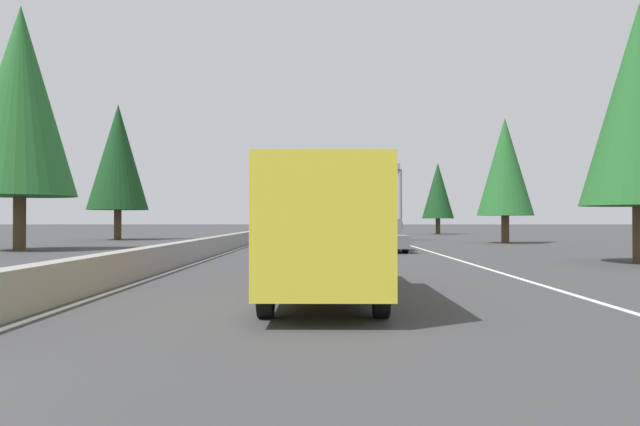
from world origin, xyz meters
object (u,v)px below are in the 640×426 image
object	(u,v)px
box_truck_distant_a	(324,228)
box_truck_mid_center	(304,221)
sedan_mid_right	(301,227)
sedan_far_center	(325,227)
pickup_near_right	(385,235)
bus_far_left	(324,220)
conifer_right_foreground	(640,105)
conifer_right_near	(505,167)
minivan_far_right	(351,226)
conifer_right_mid	(438,191)
sedan_mid_left	(325,231)
conifer_left_foreground	(20,101)
conifer_left_near	(118,157)
sign_gantry_overhead	(330,179)

from	to	relation	value
box_truck_distant_a	box_truck_mid_center	xyz separation A→B (m)	(99.50, 3.96, 0.00)
sedan_mid_right	sedan_far_center	bearing A→B (deg)	-37.28
pickup_near_right	bus_far_left	world-z (taller)	bus_far_left
bus_far_left	box_truck_mid_center	size ratio (longest dim) A/B	1.35
pickup_near_right	conifer_right_foreground	xyz separation A→B (m)	(-9.48, -9.65, 5.69)
box_truck_mid_center	conifer_right_foreground	world-z (taller)	conifer_right_foreground
sedan_far_center	conifer_right_foreground	size ratio (longest dim) A/B	0.40
bus_far_left	box_truck_mid_center	bearing A→B (deg)	5.73
sedan_mid_right	conifer_right_near	size ratio (longest dim) A/B	0.45
bus_far_left	minivan_far_right	bearing A→B (deg)	-78.91
conifer_right_mid	sedan_mid_right	bearing A→B (deg)	55.41
sedan_mid_left	conifer_left_foreground	bearing A→B (deg)	139.86
pickup_near_right	conifer_right_near	world-z (taller)	conifer_right_near
bus_far_left	conifer_right_near	distance (m)	31.99
bus_far_left	sedan_mid_left	distance (m)	17.78
minivan_far_right	conifer_left_near	world-z (taller)	conifer_left_near
sedan_mid_left	box_truck_mid_center	size ratio (longest dim) A/B	0.52
bus_far_left	conifer_left_near	world-z (taller)	conifer_left_near
minivan_far_right	conifer_left_foreground	distance (m)	45.98
sign_gantry_overhead	conifer_right_near	xyz separation A→B (m)	(-5.00, -13.44, 0.59)
minivan_far_right	conifer_left_near	bearing A→B (deg)	134.57
sign_gantry_overhead	sedan_mid_left	distance (m)	7.37
conifer_right_near	sedan_far_center	bearing A→B (deg)	17.13
sign_gantry_overhead	sedan_mid_right	size ratio (longest dim) A/B	2.88
box_truck_mid_center	minivan_far_right	bearing A→B (deg)	-169.14
sedan_mid_left	conifer_right_near	world-z (taller)	conifer_right_near
sedan_mid_left	conifer_left_foreground	size ratio (longest dim) A/B	0.30
box_truck_mid_center	conifer_left_foreground	distance (m)	80.00
sign_gantry_overhead	sedan_far_center	distance (m)	40.17
sign_gantry_overhead	conifer_left_near	bearing A→B (deg)	82.79
sedan_mid_left	conifer_right_near	bearing A→B (deg)	-127.69
minivan_far_right	conifer_right_foreground	distance (m)	51.20
conifer_left_near	conifer_right_near	bearing A→B (deg)	-102.84
pickup_near_right	conifer_right_near	xyz separation A→B (m)	(11.31, -10.42, 4.96)
pickup_near_right	sedan_far_center	xyz separation A→B (m)	(56.21, 3.42, -0.23)
sedan_far_center	box_truck_mid_center	bearing A→B (deg)	10.11
pickup_near_right	conifer_left_foreground	world-z (taller)	conifer_left_foreground
bus_far_left	conifer_left_near	bearing A→B (deg)	138.53
sedan_mid_left	sedan_mid_right	world-z (taller)	same
pickup_near_right	sedan_mid_left	bearing A→B (deg)	8.97
sedan_mid_right	conifer_left_foreground	distance (m)	53.57
box_truck_distant_a	conifer_right_mid	distance (m)	61.58
minivan_far_right	conifer_right_foreground	xyz separation A→B (m)	(-49.95, -9.74, 5.65)
sedan_mid_left	conifer_right_mid	world-z (taller)	conifer_right_mid
bus_far_left	conifer_right_mid	world-z (taller)	conifer_right_mid
conifer_right_mid	conifer_left_foreground	bearing A→B (deg)	140.24
sign_gantry_overhead	conifer_right_foreground	bearing A→B (deg)	-153.83
conifer_right_mid	conifer_left_near	distance (m)	38.79
minivan_far_right	conifer_right_mid	xyz separation A→B (m)	(-1.15, -10.74, 4.47)
pickup_near_right	conifer_right_mid	bearing A→B (deg)	-15.16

